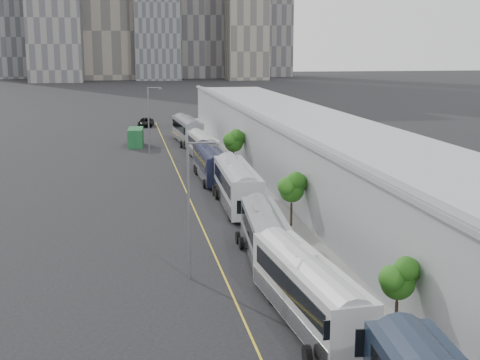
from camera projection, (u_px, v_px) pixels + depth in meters
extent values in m
cube|color=gray|center=(327.00, 223.00, 56.38)|extent=(10.00, 170.00, 0.12)
cube|color=gold|center=(203.00, 230.00, 54.62)|extent=(0.12, 160.00, 0.02)
cube|color=gray|center=(373.00, 183.00, 56.39)|extent=(12.00, 160.00, 6.80)
cube|color=gray|center=(374.00, 154.00, 55.91)|extent=(12.45, 160.40, 2.57)
cube|color=gray|center=(307.00, 142.00, 54.70)|extent=(0.30, 160.00, 0.40)
cube|color=gray|center=(247.00, 0.00, 297.61)|extent=(18.00, 18.00, 70.00)
cube|color=silver|center=(308.00, 291.00, 35.71)|extent=(3.52, 12.86, 3.08)
cube|color=black|center=(309.00, 282.00, 35.41)|extent=(3.46, 11.34, 1.05)
cube|color=silver|center=(307.00, 308.00, 35.90)|extent=(3.54, 12.61, 0.98)
cube|color=silver|center=(301.00, 252.00, 36.79)|extent=(1.43, 2.24, 0.29)
cube|color=gray|center=(266.00, 236.00, 46.25)|extent=(3.45, 12.33, 2.95)
cube|color=black|center=(267.00, 230.00, 45.97)|extent=(3.39, 10.88, 1.00)
cube|color=silver|center=(266.00, 249.00, 46.44)|extent=(3.47, 12.09, 0.94)
cube|color=gray|center=(262.00, 209.00, 47.29)|extent=(1.39, 2.15, 0.28)
cube|color=#AEB2B9|center=(237.00, 185.00, 62.02)|extent=(3.20, 14.02, 3.38)
cube|color=black|center=(237.00, 179.00, 61.69)|extent=(3.21, 12.35, 1.15)
cube|color=silver|center=(237.00, 197.00, 62.23)|extent=(3.23, 13.75, 1.08)
cube|color=#AEB2B9|center=(234.00, 163.00, 63.21)|extent=(1.46, 2.40, 0.32)
cube|color=#151931|center=(210.00, 163.00, 74.87)|extent=(2.62, 12.53, 3.03)
cube|color=black|center=(211.00, 159.00, 74.58)|extent=(2.67, 11.03, 1.03)
cube|color=silver|center=(210.00, 172.00, 75.06)|extent=(2.66, 12.28, 0.97)
cube|color=#151931|center=(209.00, 147.00, 75.94)|extent=(1.27, 2.13, 0.29)
cube|color=silver|center=(203.00, 147.00, 87.83)|extent=(3.02, 12.12, 2.91)
cube|color=black|center=(203.00, 143.00, 87.55)|extent=(3.00, 10.68, 0.99)
cube|color=silver|center=(203.00, 154.00, 88.01)|extent=(3.05, 11.88, 0.93)
cube|color=silver|center=(202.00, 133.00, 88.85)|extent=(1.30, 2.09, 0.28)
cube|color=slate|center=(187.00, 130.00, 103.47)|extent=(3.66, 13.92, 3.33)
cube|color=black|center=(187.00, 126.00, 103.14)|extent=(3.61, 12.27, 1.13)
cube|color=silver|center=(187.00, 137.00, 103.67)|extent=(3.68, 13.64, 1.07)
cube|color=slate|center=(186.00, 117.00, 104.64)|extent=(1.53, 2.42, 0.32)
cylinder|color=black|center=(397.00, 307.00, 34.31)|extent=(0.18, 0.18, 3.15)
sphere|color=#225513|center=(398.00, 277.00, 34.00)|extent=(1.80, 1.80, 1.80)
cylinder|color=black|center=(291.00, 207.00, 55.02)|extent=(0.18, 0.18, 3.46)
sphere|color=#225513|center=(292.00, 186.00, 54.67)|extent=(2.07, 2.07, 2.07)
cylinder|color=black|center=(234.00, 154.00, 82.48)|extent=(0.18, 0.18, 3.41)
sphere|color=#225513|center=(234.00, 140.00, 82.13)|extent=(2.36, 2.36, 2.36)
cylinder|color=#59595E|center=(189.00, 211.00, 42.28)|extent=(0.18, 0.18, 8.92)
cylinder|color=#59595E|center=(202.00, 143.00, 41.58)|extent=(1.80, 0.14, 0.14)
cube|color=#59595E|center=(215.00, 145.00, 41.75)|extent=(0.50, 0.22, 0.18)
cylinder|color=#59595E|center=(149.00, 121.00, 91.91)|extent=(0.18, 0.18, 9.31)
cylinder|color=#59595E|center=(154.00, 88.00, 91.16)|extent=(1.80, 0.14, 0.14)
cube|color=#59595E|center=(160.00, 89.00, 91.33)|extent=(0.50, 0.22, 0.18)
cube|color=#164A25|center=(136.00, 137.00, 100.16)|extent=(2.53, 5.81, 2.71)
imported|color=black|center=(146.00, 122.00, 125.39)|extent=(3.35, 5.96, 1.57)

